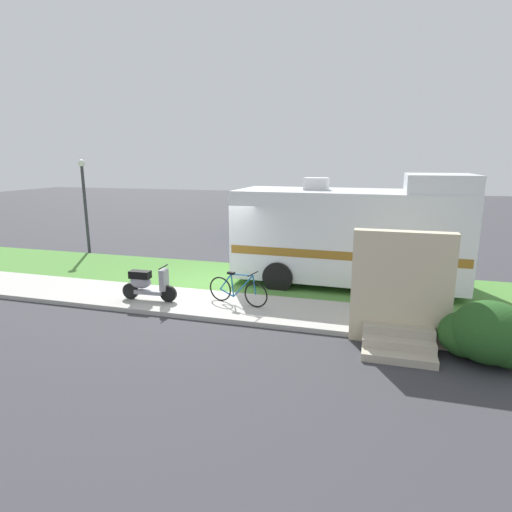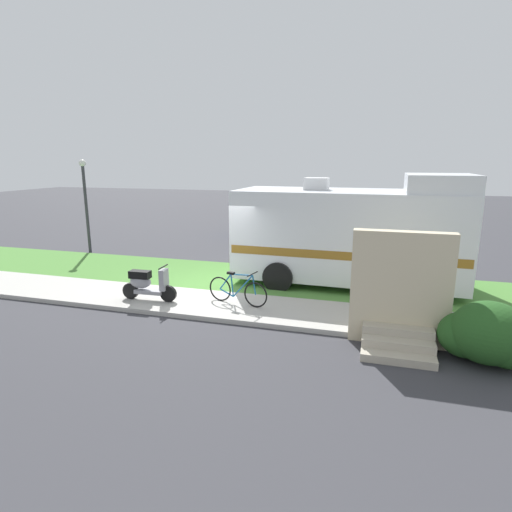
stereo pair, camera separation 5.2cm
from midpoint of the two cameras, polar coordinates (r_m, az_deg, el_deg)
name	(u,v)px [view 1 (the left image)]	position (r m, az deg, el deg)	size (l,w,h in m)	color
ground_plane	(209,292)	(12.42, -6.56, -4.86)	(80.00, 80.00, 0.00)	#38383D
sidewalk	(192,303)	(11.36, -8.88, -6.33)	(24.00, 2.00, 0.12)	#ADAAA3
grass_strip	(226,277)	(13.75, -4.19, -2.88)	(24.00, 3.40, 0.08)	#4C8438
motorhome_rv	(351,234)	(12.89, 12.80, 3.01)	(6.74, 2.87, 3.42)	silver
scooter	(147,284)	(11.49, -14.84, -3.68)	(1.55, 0.50, 0.97)	black
bicycle	(238,290)	(10.85, -2.66, -4.70)	(1.71, 0.55, 0.89)	black
pickup_truck_near	(348,232)	(17.44, 12.40, 3.24)	(5.69, 2.41, 1.72)	silver
pickup_truck_far	(283,219)	(20.88, 3.65, 5.14)	(5.50, 2.44, 1.78)	#1E478C
porch_steps	(400,301)	(9.09, 18.98, -5.84)	(2.00, 1.26, 2.40)	#B2A893
bush_by_porch	(488,335)	(9.09, 29.00, -9.47)	(1.69, 1.27, 1.20)	#23511E
bottle_green	(366,312)	(10.42, 14.69, -7.46)	(0.07, 0.07, 0.25)	navy
bottle_spare	(432,312)	(10.88, 22.88, -7.11)	(0.07, 0.07, 0.29)	#19722D
street_lamp_post	(84,196)	(18.54, -22.51, 7.55)	(0.28, 0.28, 3.82)	#333338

